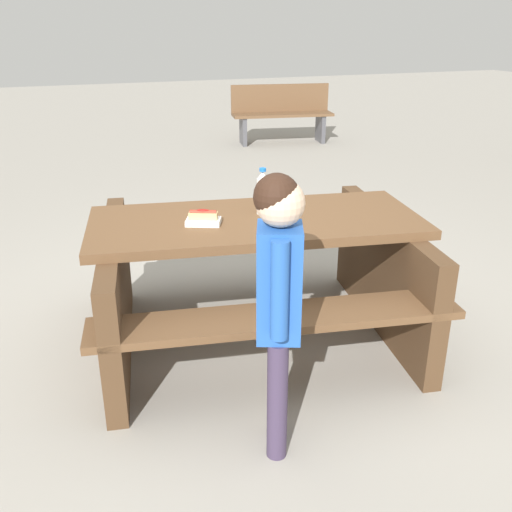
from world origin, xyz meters
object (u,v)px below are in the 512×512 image
object	(u,v)px
soda_bottle	(263,193)
park_bench_near	(282,112)
picnic_table	(256,269)
hotdog_tray	(203,219)
child_in_coat	(279,284)

from	to	relation	value
soda_bottle	park_bench_near	world-z (taller)	soda_bottle
picnic_table	soda_bottle	bearing A→B (deg)	-135.64
picnic_table	hotdog_tray	xyz separation A→B (m)	(0.30, -0.00, 0.34)
park_bench_near	child_in_coat	bearing A→B (deg)	67.07
child_in_coat	park_bench_near	xyz separation A→B (m)	(-2.64, -6.23, -0.34)
picnic_table	park_bench_near	size ratio (longest dim) A/B	1.30
hotdog_tray	park_bench_near	distance (m)	5.98
picnic_table	child_in_coat	bearing A→B (deg)	75.04
hotdog_tray	picnic_table	bearing A→B (deg)	179.74
hotdog_tray	park_bench_near	size ratio (longest dim) A/B	0.14
park_bench_near	soda_bottle	bearing A→B (deg)	66.12
soda_bottle	park_bench_near	size ratio (longest dim) A/B	0.17
picnic_table	soda_bottle	distance (m)	0.43
child_in_coat	picnic_table	bearing A→B (deg)	-104.96
hotdog_tray	park_bench_near	world-z (taller)	park_bench_near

